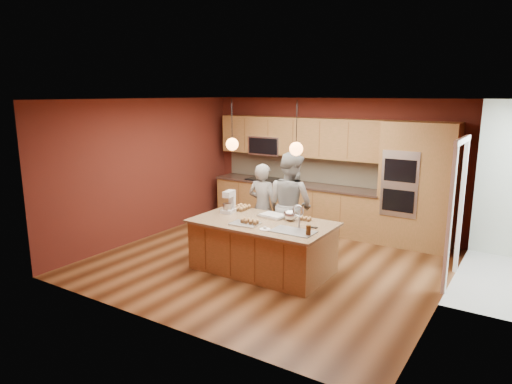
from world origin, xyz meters
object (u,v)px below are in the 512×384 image
Objects in this scene: mixing_bowl at (290,215)px; stand_mixer at (229,203)px; island at (263,245)px; person_left at (263,207)px; person_right at (290,205)px.

stand_mixer is at bearing -174.40° from mixing_bowl.
stand_mixer is 1.64× the size of mixing_bowl.
stand_mixer is 1.12m from mixing_bowl.
person_left is (-0.55, 0.88, 0.37)m from island.
island is 0.98m from stand_mixer.
person_right is (0.01, 0.88, 0.49)m from island.
mixing_bowl is at bearing 134.34° from person_right.
stand_mixer is (-0.24, -0.70, 0.18)m from person_left.
person_left is 0.87× the size of person_right.
island is 9.79× the size of mixing_bowl.
island is 1.40× the size of person_left.
island is 1.22× the size of person_right.
mixing_bowl is at bearing 145.54° from person_left.
person_right reaches higher than person_left.
mixing_bowl is (0.33, 0.29, 0.49)m from island.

